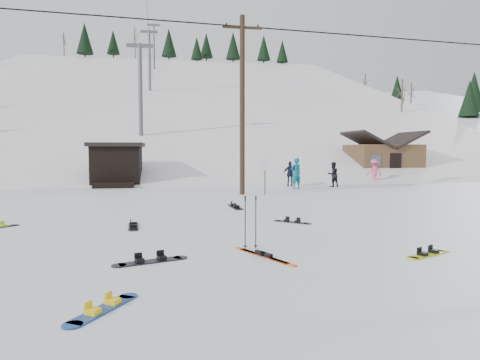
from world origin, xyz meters
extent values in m
plane|color=white|center=(0.00, 0.00, 0.00)|extent=(200.00, 200.00, 0.00)
cube|color=white|center=(0.00, 55.00, -12.00)|extent=(60.00, 85.24, 65.97)
cube|color=white|center=(38.00, 50.00, -11.00)|extent=(45.66, 93.98, 54.59)
cylinder|color=#3A2819|center=(2.00, 14.00, 4.50)|extent=(0.26, 0.26, 9.00)
cube|color=#3A2819|center=(2.00, 14.00, 8.40)|extent=(2.00, 0.12, 0.12)
cylinder|color=black|center=(2.00, 14.00, 8.52)|extent=(0.08, 0.08, 0.12)
cylinder|color=#595B60|center=(3.10, 13.60, 0.90)|extent=(0.07, 0.07, 1.80)
cube|color=white|center=(3.10, 13.56, 1.55)|extent=(0.50, 0.04, 0.60)
cube|color=black|center=(-5.00, 21.00, 1.25)|extent=(3.00, 3.00, 2.50)
cube|color=black|center=(-5.00, 21.00, 2.62)|extent=(3.40, 3.40, 0.25)
cube|color=black|center=(-5.00, 19.20, 0.15)|extent=(2.40, 1.20, 0.30)
cylinder|color=#595B60|center=(-4.00, 30.00, 7.25)|extent=(0.36, 0.36, 8.00)
cube|color=#595B60|center=(-4.00, 30.00, 11.05)|extent=(2.20, 0.30, 0.30)
cylinder|color=#595B60|center=(-4.00, 50.00, 13.75)|extent=(0.36, 0.36, 8.00)
cube|color=#595B60|center=(-4.00, 50.00, 17.55)|extent=(2.20, 0.30, 0.30)
cylinder|color=#595B60|center=(-4.00, 70.00, 20.25)|extent=(0.36, 0.36, 8.00)
cube|color=#595B60|center=(-4.00, 70.00, 24.05)|extent=(2.20, 0.30, 0.30)
cube|color=brown|center=(15.00, 24.00, 1.35)|extent=(5.00, 4.00, 2.70)
cube|color=black|center=(13.65, 24.00, 3.05)|extent=(2.69, 4.40, 1.43)
cube|color=black|center=(16.35, 24.00, 3.05)|extent=(2.69, 4.40, 1.43)
cube|color=black|center=(15.00, 21.98, 1.10)|extent=(0.90, 0.06, 1.90)
cube|color=#164192|center=(-2.66, -1.38, 0.01)|extent=(0.85, 1.15, 0.02)
cylinder|color=#164192|center=(-2.36, -0.88, 0.01)|extent=(0.27, 0.27, 0.02)
cylinder|color=#164192|center=(-2.97, -1.88, 0.01)|extent=(0.27, 0.27, 0.02)
cube|color=yellow|center=(-2.55, -1.20, 0.06)|extent=(0.24, 0.22, 0.08)
cube|color=yellow|center=(-2.78, -1.56, 0.06)|extent=(0.24, 0.22, 0.08)
cube|color=#C24E13|center=(0.30, 1.14, 0.01)|extent=(0.90, 1.64, 0.03)
cube|color=black|center=(0.30, 1.14, 0.06)|extent=(0.23, 0.33, 0.08)
cube|color=#C24E13|center=(0.21, 1.30, 0.01)|extent=(0.90, 1.64, 0.03)
cube|color=black|center=(0.21, 1.30, 0.06)|extent=(0.23, 0.33, 0.08)
cylinder|color=black|center=(0.00, 2.02, 0.59)|extent=(0.02, 0.02, 1.19)
cylinder|color=black|center=(0.00, 2.02, 0.06)|extent=(0.09, 0.09, 0.01)
cylinder|color=black|center=(0.00, 2.02, 1.17)|extent=(0.04, 0.04, 0.11)
cylinder|color=black|center=(0.25, 2.02, 0.59)|extent=(0.02, 0.02, 1.19)
cylinder|color=black|center=(0.25, 2.02, 0.06)|extent=(0.09, 0.09, 0.01)
cylinder|color=black|center=(0.25, 2.02, 1.17)|extent=(0.04, 0.04, 0.11)
cube|color=black|center=(-2.10, 1.17, 0.01)|extent=(1.30, 0.69, 0.03)
cylinder|color=black|center=(-1.50, 1.38, 0.01)|extent=(0.29, 0.29, 0.03)
cylinder|color=black|center=(-2.71, 0.96, 0.01)|extent=(0.29, 0.29, 0.03)
cube|color=black|center=(-1.89, 1.25, 0.07)|extent=(0.22, 0.25, 0.08)
cube|color=black|center=(-2.32, 1.10, 0.07)|extent=(0.22, 0.25, 0.08)
cube|color=black|center=(-2.77, 5.34, 0.01)|extent=(0.37, 1.23, 0.02)
cylinder|color=black|center=(-2.82, 5.94, 0.01)|extent=(0.28, 0.28, 0.02)
cylinder|color=black|center=(-2.72, 4.73, 0.01)|extent=(0.28, 0.28, 0.02)
cube|color=black|center=(-2.79, 5.56, 0.06)|extent=(0.21, 0.16, 0.08)
cube|color=black|center=(-2.75, 5.12, 0.06)|extent=(0.21, 0.16, 0.08)
cylinder|color=black|center=(-6.31, 6.16, 0.01)|extent=(0.25, 0.25, 0.02)
cube|color=#88DB19|center=(-6.56, 5.92, 0.06)|extent=(0.22, 0.22, 0.07)
cube|color=black|center=(2.09, 5.30, 0.01)|extent=(0.94, 0.88, 0.02)
cylinder|color=black|center=(2.48, 4.96, 0.01)|extent=(0.24, 0.24, 0.02)
cylinder|color=black|center=(1.70, 5.65, 0.01)|extent=(0.24, 0.24, 0.02)
cube|color=black|center=(2.23, 5.18, 0.06)|extent=(0.21, 0.21, 0.07)
cube|color=black|center=(1.95, 5.43, 0.06)|extent=(0.21, 0.21, 0.07)
cube|color=#E1F31B|center=(3.80, 0.77, 0.01)|extent=(1.16, 0.73, 0.02)
cylinder|color=#E1F31B|center=(4.33, 1.02, 0.01)|extent=(0.27, 0.27, 0.02)
cylinder|color=#E1F31B|center=(3.27, 0.53, 0.01)|extent=(0.27, 0.27, 0.02)
cube|color=black|center=(3.99, 0.86, 0.06)|extent=(0.21, 0.23, 0.08)
cube|color=black|center=(3.61, 0.69, 0.06)|extent=(0.21, 0.23, 0.08)
cube|color=black|center=(0.86, 9.09, 0.01)|extent=(0.42, 1.38, 0.03)
cylinder|color=black|center=(0.81, 9.77, 0.01)|extent=(0.31, 0.31, 0.03)
cylinder|color=black|center=(0.92, 8.42, 0.01)|extent=(0.31, 0.31, 0.03)
cube|color=black|center=(0.84, 9.34, 0.07)|extent=(0.24, 0.18, 0.09)
cube|color=black|center=(0.88, 8.85, 0.07)|extent=(0.24, 0.18, 0.09)
imported|color=#0B5F71|center=(5.65, 16.58, 0.91)|extent=(0.76, 0.62, 1.81)
imported|color=black|center=(8.29, 17.48, 0.77)|extent=(0.87, 0.75, 1.54)
imported|color=#F35585|center=(12.18, 19.76, 0.82)|extent=(1.08, 0.65, 1.64)
imported|color=#17213A|center=(5.86, 18.49, 0.78)|extent=(0.98, 0.61, 1.56)
camera|label=1|loc=(-1.72, -7.54, 2.27)|focal=32.00mm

